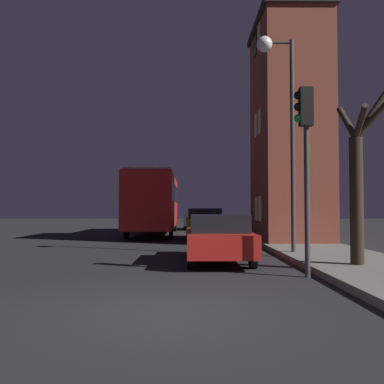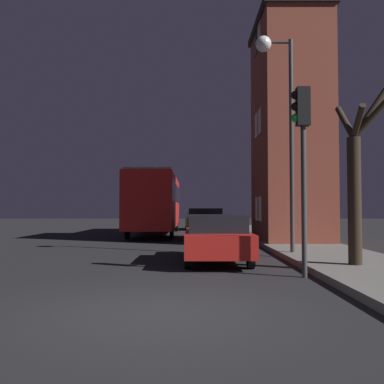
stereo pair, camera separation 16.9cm
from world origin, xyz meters
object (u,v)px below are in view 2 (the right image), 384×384
streetlamp (277,92)px  car_mid_lane (204,223)px  bus (155,199)px  car_near_lane (216,237)px  bare_tree (355,178)px  car_far_lane (197,219)px  traffic_light (301,141)px

streetlamp → car_mid_lane: streetlamp is taller
bus → car_mid_lane: size_ratio=2.55×
car_near_lane → bare_tree: bearing=-28.9°
bus → car_near_lane: bearing=-77.5°
streetlamp → bare_tree: 4.50m
car_near_lane → car_mid_lane: size_ratio=1.05×
streetlamp → car_far_lane: bearing=97.4°
streetlamp → car_mid_lane: (-2.13, 8.19, -4.55)m
car_near_lane → car_far_lane: (-0.28, 19.38, 0.02)m
streetlamp → bus: size_ratio=0.63×
car_mid_lane → bare_tree: bearing=-72.7°
car_far_lane → bare_tree: bearing=-80.1°
car_near_lane → car_far_lane: size_ratio=1.15×
car_near_lane → car_far_lane: car_far_lane is taller
traffic_light → streetlamp: bearing=86.5°
bus → car_far_lane: size_ratio=2.79×
streetlamp → car_near_lane: 5.23m
traffic_light → car_near_lane: size_ratio=0.94×
car_near_lane → car_far_lane: bearing=90.8°
bus → car_mid_lane: (2.87, -3.81, -1.29)m
traffic_light → bus: 16.74m
car_far_lane → bus: bearing=-112.9°
bare_tree → car_near_lane: (-3.44, 1.90, -1.63)m
bus → car_far_lane: (2.64, 6.24, -1.38)m
traffic_light → bare_tree: bearing=31.5°
car_far_lane → streetlamp: bearing=-82.6°
car_near_lane → car_mid_lane: bearing=90.3°
car_mid_lane → car_far_lane: 10.05m
bare_tree → car_near_lane: bare_tree is taller
bus → traffic_light: bearing=-73.5°
streetlamp → bare_tree: size_ratio=1.58×
traffic_light → car_far_lane: size_ratio=1.08×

